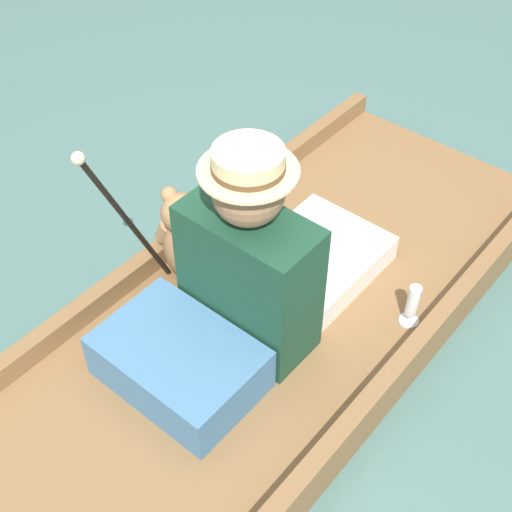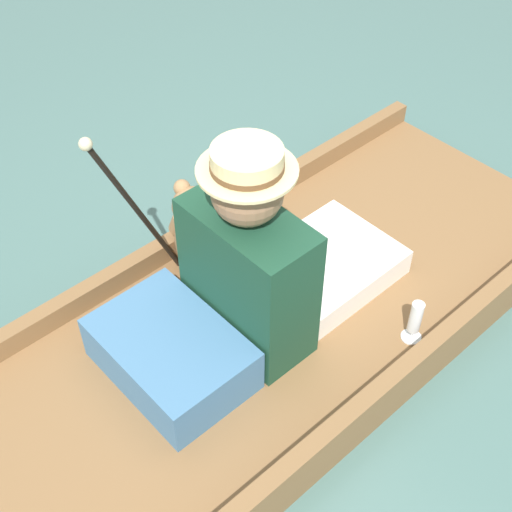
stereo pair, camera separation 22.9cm
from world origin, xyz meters
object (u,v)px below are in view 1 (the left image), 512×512
wine_glass (413,303)px  seated_person (267,260)px  walking_cane (120,211)px  teddy_bear (184,238)px

wine_glass → seated_person: bearing=-143.7°
walking_cane → teddy_bear: bearing=75.2°
wine_glass → walking_cane: 1.07m
seated_person → teddy_bear: bearing=-163.8°
teddy_bear → walking_cane: (-0.06, -0.22, 0.25)m
seated_person → walking_cane: (-0.43, -0.26, 0.15)m
teddy_bear → walking_cane: bearing=-104.8°
seated_person → walking_cane: size_ratio=1.08×
wine_glass → teddy_bear: bearing=-156.6°
wine_glass → walking_cane: (-0.85, -0.56, 0.34)m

